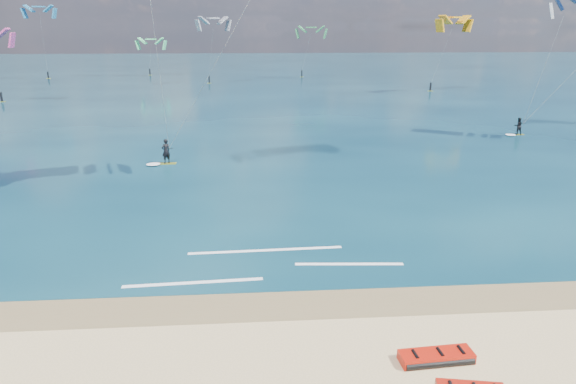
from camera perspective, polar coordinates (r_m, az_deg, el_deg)
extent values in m
plane|color=tan|center=(55.79, -4.44, 7.08)|extent=(320.00, 320.00, 0.00)
cube|color=brown|center=(20.64, -4.52, -12.48)|extent=(320.00, 2.40, 0.01)
cube|color=#0A2A3A|center=(119.27, -4.42, 12.84)|extent=(320.00, 200.00, 0.04)
cube|color=#B9C016|center=(41.93, -13.31, 3.12)|extent=(1.47, 0.45, 0.06)
imported|color=black|center=(41.69, -13.41, 4.44)|extent=(0.85, 0.81, 1.95)
cylinder|color=black|center=(41.27, -13.06, 4.73)|extent=(0.59, 0.04, 0.04)
cube|color=gold|center=(56.93, 24.10, 5.86)|extent=(1.33, 0.41, 0.06)
imported|color=black|center=(56.78, 24.21, 6.71)|extent=(0.88, 0.72, 1.68)
cylinder|color=black|center=(56.62, 24.65, 6.92)|extent=(0.54, 0.04, 0.04)
cube|color=white|center=(25.16, -2.50, -6.48)|extent=(7.51, 0.51, 0.01)
cube|color=white|center=(22.51, -10.48, -9.87)|extent=(5.94, 0.56, 0.01)
cube|color=white|center=(23.93, 6.81, -7.94)|extent=(4.98, 0.60, 0.01)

